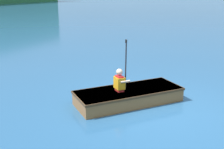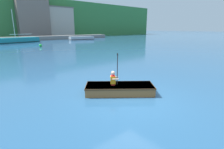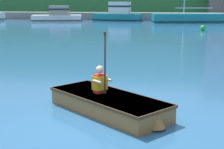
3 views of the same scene
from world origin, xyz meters
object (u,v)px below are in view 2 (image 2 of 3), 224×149
Objects in this scene: moored_boat_dock_center_near at (82,38)px; person_paddler at (113,78)px; moored_boat_dock_west_end at (18,40)px; channel_buoy at (41,45)px; rowboat_foreground at (121,88)px.

person_paddler reaches higher than moored_boat_dock_center_near.
moored_boat_dock_center_near is (13.69, 0.12, -0.10)m from moored_boat_dock_west_end.
person_paddler reaches higher than channel_buoy.
moored_boat_dock_west_end is at bearing 94.52° from channel_buoy.
moored_boat_dock_center_near is 35.71m from rowboat_foreground.
moored_boat_dock_west_end reaches higher than channel_buoy.
channel_buoy is (3.92, 21.50, 0.01)m from rowboat_foreground.
moored_boat_dock_center_near is 16.33m from channel_buoy.
moored_boat_dock_west_end is 1.31× the size of moored_boat_dock_center_near.
person_paddler is at bearing -101.06° from channel_buoy.
rowboat_foreground is 2.17× the size of person_paddler.
moored_boat_dock_center_near is 4.40× the size of person_paddler.
moored_boat_dock_west_end is at bearing 83.81° from person_paddler.
moored_boat_dock_west_end reaches higher than moored_boat_dock_center_near.
channel_buoy is at bearing -85.48° from moored_boat_dock_west_end.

